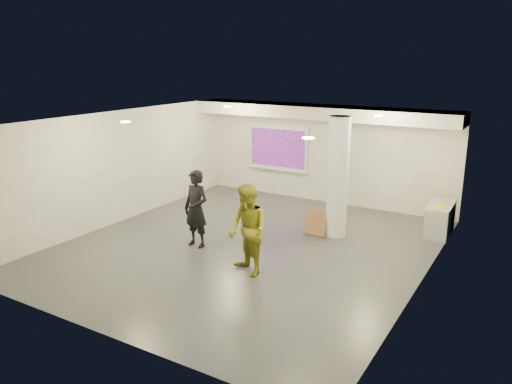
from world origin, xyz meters
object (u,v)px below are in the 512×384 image
Objects in this scene: woman at (196,209)px; man at (248,230)px; credenza at (440,219)px; projection_screen at (278,148)px; column at (338,177)px.

man is (1.86, -0.72, 0.03)m from woman.
credenza is 6.14m from woman.
woman is (-4.78, -3.81, 0.53)m from credenza.
projection_screen is at bearing 101.99° from woman.
projection_screen reaches higher than man.
credenza is (5.32, -1.20, -1.14)m from projection_screen.
column is 2.24× the size of credenza.
column is 2.87m from credenza.
projection_screen is 1.57× the size of credenza.
credenza is at bearing 44.40° from woman.
man is at bearing -15.32° from woman.
woman is 0.97× the size of man.
column is 3.21m from man.
credenza is at bearing -12.75° from projection_screen.
column reaches higher than projection_screen.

